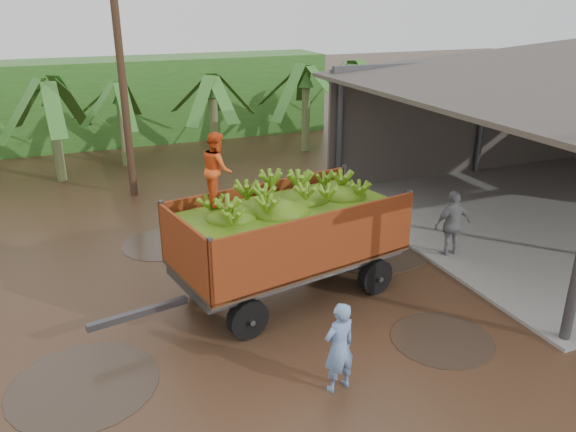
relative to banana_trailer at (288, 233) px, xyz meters
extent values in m
plane|color=black|center=(-1.16, 0.01, -1.45)|extent=(100.00, 100.00, 0.00)
cube|color=#383330|center=(9.84, 5.91, 0.55)|extent=(12.00, 0.12, 4.00)
cube|color=#2D661E|center=(-3.16, 16.01, 0.35)|extent=(22.00, 3.00, 3.60)
cube|color=#47474C|center=(-3.26, -0.63, -0.86)|extent=(1.90, 0.49, 0.13)
imported|color=#E4501A|center=(-1.41, 0.19, 1.51)|extent=(0.62, 0.76, 1.45)
imported|color=#6B8DC3|center=(-0.45, -3.29, -0.65)|extent=(0.64, 0.48, 1.60)
imported|color=gray|center=(4.46, 0.21, -0.58)|extent=(1.02, 0.44, 1.74)
cylinder|color=#47301E|center=(-2.19, 8.06, 2.86)|extent=(0.24, 0.24, 8.62)
camera|label=1|loc=(-4.11, -10.08, 4.61)|focal=35.00mm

